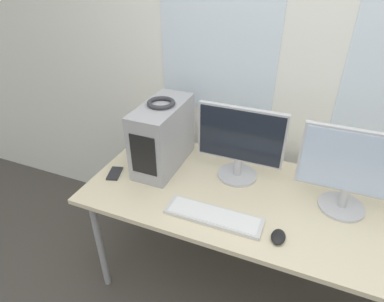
{
  "coord_description": "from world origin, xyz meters",
  "views": [
    {
      "loc": [
        0.06,
        -0.97,
        1.9
      ],
      "look_at": [
        -0.51,
        0.41,
        0.97
      ],
      "focal_mm": 30.0,
      "sensor_mm": 36.0,
      "label": 1
    }
  ],
  "objects_px": {
    "pc_tower": "(163,136)",
    "cell_phone": "(115,173)",
    "monitor_main": "(240,142)",
    "mouse": "(278,237)",
    "monitor_right_near": "(353,170)",
    "keyboard": "(214,216)",
    "headphones": "(161,103)"
  },
  "relations": [
    {
      "from": "pc_tower",
      "to": "cell_phone",
      "type": "xyz_separation_m",
      "value": [
        -0.23,
        -0.22,
        -0.2
      ]
    },
    {
      "from": "pc_tower",
      "to": "monitor_main",
      "type": "height_order",
      "value": "monitor_main"
    },
    {
      "from": "monitor_main",
      "to": "mouse",
      "type": "bearing_deg",
      "value": -52.64
    },
    {
      "from": "monitor_right_near",
      "to": "mouse",
      "type": "xyz_separation_m",
      "value": [
        -0.27,
        -0.34,
        -0.23
      ]
    },
    {
      "from": "keyboard",
      "to": "cell_phone",
      "type": "distance_m",
      "value": 0.69
    },
    {
      "from": "keyboard",
      "to": "mouse",
      "type": "xyz_separation_m",
      "value": [
        0.32,
        -0.02,
        0.0
      ]
    },
    {
      "from": "pc_tower",
      "to": "headphones",
      "type": "distance_m",
      "value": 0.21
    },
    {
      "from": "pc_tower",
      "to": "cell_phone",
      "type": "height_order",
      "value": "pc_tower"
    },
    {
      "from": "pc_tower",
      "to": "mouse",
      "type": "distance_m",
      "value": 0.87
    },
    {
      "from": "pc_tower",
      "to": "cell_phone",
      "type": "distance_m",
      "value": 0.37
    },
    {
      "from": "pc_tower",
      "to": "monitor_right_near",
      "type": "relative_size",
      "value": 0.93
    },
    {
      "from": "monitor_main",
      "to": "mouse",
      "type": "xyz_separation_m",
      "value": [
        0.31,
        -0.41,
        -0.22
      ]
    },
    {
      "from": "keyboard",
      "to": "cell_phone",
      "type": "xyz_separation_m",
      "value": [
        -0.67,
        0.13,
        -0.01
      ]
    },
    {
      "from": "cell_phone",
      "to": "monitor_right_near",
      "type": "bearing_deg",
      "value": -8.52
    },
    {
      "from": "headphones",
      "to": "mouse",
      "type": "xyz_separation_m",
      "value": [
        0.77,
        -0.36,
        -0.4
      ]
    },
    {
      "from": "keyboard",
      "to": "monitor_main",
      "type": "bearing_deg",
      "value": 88.05
    },
    {
      "from": "monitor_main",
      "to": "headphones",
      "type": "bearing_deg",
      "value": -174.54
    },
    {
      "from": "monitor_main",
      "to": "cell_phone",
      "type": "xyz_separation_m",
      "value": [
        -0.69,
        -0.26,
        -0.23
      ]
    },
    {
      "from": "pc_tower",
      "to": "keyboard",
      "type": "relative_size",
      "value": 0.97
    },
    {
      "from": "pc_tower",
      "to": "cell_phone",
      "type": "relative_size",
      "value": 3.29
    },
    {
      "from": "pc_tower",
      "to": "monitor_right_near",
      "type": "bearing_deg",
      "value": -1.16
    },
    {
      "from": "keyboard",
      "to": "mouse",
      "type": "bearing_deg",
      "value": -3.08
    },
    {
      "from": "pc_tower",
      "to": "keyboard",
      "type": "bearing_deg",
      "value": -37.55
    },
    {
      "from": "pc_tower",
      "to": "headphones",
      "type": "xyz_separation_m",
      "value": [
        -0.0,
        0.0,
        0.21
      ]
    },
    {
      "from": "monitor_right_near",
      "to": "keyboard",
      "type": "bearing_deg",
      "value": -151.33
    },
    {
      "from": "pc_tower",
      "to": "keyboard",
      "type": "xyz_separation_m",
      "value": [
        0.45,
        -0.34,
        -0.19
      ]
    },
    {
      "from": "monitor_main",
      "to": "cell_phone",
      "type": "relative_size",
      "value": 3.39
    },
    {
      "from": "headphones",
      "to": "mouse",
      "type": "bearing_deg",
      "value": -25.17
    },
    {
      "from": "keyboard",
      "to": "cell_phone",
      "type": "bearing_deg",
      "value": 169.27
    },
    {
      "from": "monitor_right_near",
      "to": "keyboard",
      "type": "height_order",
      "value": "monitor_right_near"
    },
    {
      "from": "pc_tower",
      "to": "headphones",
      "type": "height_order",
      "value": "headphones"
    },
    {
      "from": "monitor_main",
      "to": "monitor_right_near",
      "type": "bearing_deg",
      "value": -6.52
    }
  ]
}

